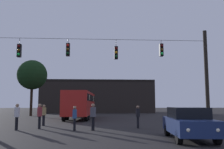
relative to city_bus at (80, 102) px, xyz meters
name	(u,v)px	position (x,y,z in m)	size (l,w,h in m)	color
ground_plane	(95,118)	(1.72, 1.93, -1.87)	(168.00, 168.00, 0.00)	black
overhead_signal_span	(94,70)	(1.65, -10.86, 2.31)	(17.08, 0.44, 7.29)	black
city_bus	(80,102)	(0.00, 0.00, 0.00)	(3.12, 11.12, 3.00)	#B21E19
car_near_right	(188,123)	(6.27, -17.09, -1.07)	(2.25, 4.47, 1.52)	navy
pedestrian_crossing_left	(17,115)	(-3.32, -12.23, -0.90)	(0.25, 0.36, 1.70)	black
pedestrian_crossing_center	(93,115)	(1.63, -12.66, -0.89)	(0.36, 0.43, 1.72)	black
pedestrian_crossing_right	(75,117)	(0.46, -12.78, -0.99)	(0.25, 0.36, 1.56)	black
pedestrian_near_bus	(40,115)	(-2.04, -11.41, -0.90)	(0.27, 0.38, 1.70)	black
pedestrian_trailing	(44,114)	(-2.29, -8.89, -0.94)	(0.31, 0.40, 1.64)	black
pedestrian_far_side	(138,115)	(4.77, -11.40, -0.98)	(0.24, 0.36, 1.58)	black
corner_building	(97,97)	(2.03, 22.35, 1.28)	(21.65, 10.13, 6.28)	black
tree_left_silhouette	(32,75)	(-7.51, 7.50, 4.02)	(4.29, 4.29, 8.05)	black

